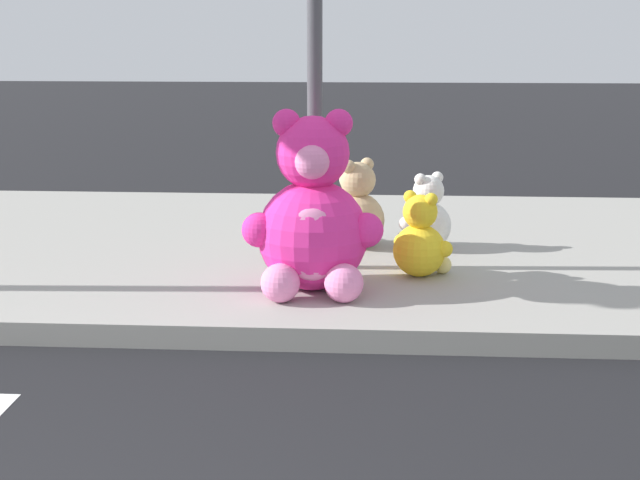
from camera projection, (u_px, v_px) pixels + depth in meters
sidewalk at (203, 249)px, 7.55m from camera, size 28.00×4.40×0.15m
sign_pole at (315, 34)px, 6.30m from camera, size 0.56×0.11×3.20m
plush_pink_large at (313, 220)px, 6.01m from camera, size 0.94×0.83×1.22m
plush_white at (426, 218)px, 7.23m from camera, size 0.44×0.45×0.62m
plush_yellow at (421, 242)px, 6.43m from camera, size 0.43×0.44×0.62m
plush_tan at (356, 211)px, 7.29m from camera, size 0.51×0.51×0.72m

